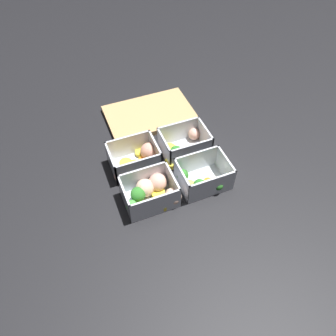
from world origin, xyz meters
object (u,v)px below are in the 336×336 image
(container_far_left, at_px, (137,160))
(container_near_right, at_px, (201,179))
(container_far_right, at_px, (185,147))
(container_near_left, at_px, (152,192))

(container_far_left, bearing_deg, container_near_right, -43.03)
(container_near_right, bearing_deg, container_far_left, 136.97)
(container_near_right, relative_size, container_far_right, 0.87)
(container_near_left, xyz_separation_m, container_far_left, (-0.00, 0.12, -0.00))
(container_near_right, relative_size, container_far_left, 0.86)
(container_near_right, distance_m, container_far_left, 0.19)
(container_near_left, xyz_separation_m, container_near_right, (0.14, -0.01, 0.00))
(container_near_right, xyz_separation_m, container_far_right, (0.01, 0.13, -0.00))
(container_near_left, relative_size, container_near_right, 1.13)
(container_near_left, relative_size, container_far_left, 0.97)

